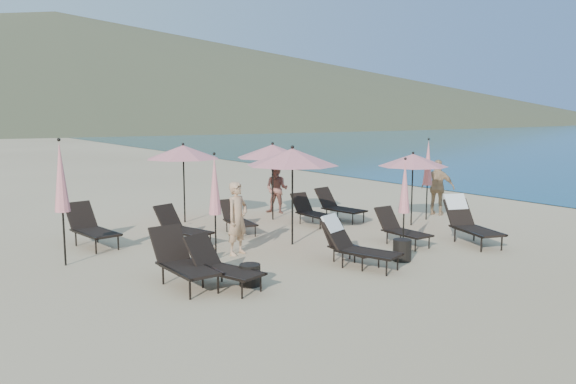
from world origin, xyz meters
TOP-DOWN VIEW (x-y plane):
  - ground at (0.00, 0.00)m, footprint 800.00×800.00m
  - volcanic_headland at (71.37, 302.62)m, footprint 690.00×690.00m
  - lounger_0 at (-4.89, 0.40)m, footprint 0.77×1.85m
  - lounger_1 at (-4.34, -0.14)m, footprint 1.08×1.74m
  - lounger_2 at (-1.16, -0.14)m, footprint 0.59×1.51m
  - lounger_3 at (-1.27, -0.47)m, footprint 1.15×1.83m
  - lounger_4 at (1.07, 0.45)m, footprint 0.60×1.54m
  - lounger_5 at (2.64, -0.39)m, footprint 1.23×1.99m
  - lounger_6 at (-5.43, 4.70)m, footprint 0.97×1.89m
  - lounger_7 at (-3.47, 3.66)m, footprint 1.09×1.75m
  - lounger_8 at (-1.63, 4.04)m, footprint 0.78×1.56m
  - lounger_9 at (0.76, 3.81)m, footprint 0.62×1.55m
  - lounger_10 at (1.87, 3.89)m, footprint 0.91×1.76m
  - umbrella_open_0 at (-1.19, 2.01)m, footprint 2.33×2.33m
  - umbrella_open_1 at (3.14, 2.04)m, footprint 2.04×2.04m
  - umbrella_open_2 at (-2.21, 6.28)m, footprint 2.25×2.25m
  - umbrella_open_3 at (0.25, 5.14)m, footprint 2.25×2.25m
  - umbrella_closed_0 at (0.44, -0.23)m, footprint 0.27×0.27m
  - umbrella_closed_1 at (4.19, 2.40)m, footprint 0.30×0.30m
  - umbrella_closed_2 at (-6.41, 3.17)m, footprint 0.32×0.32m
  - umbrella_closed_3 at (-3.48, 1.75)m, footprint 0.29×0.29m
  - side_table_0 at (-3.83, -0.36)m, footprint 0.41×0.41m
  - side_table_1 at (-0.08, -0.71)m, footprint 0.41×0.41m
  - beachgoer_a at (-2.83, 1.91)m, footprint 0.73×0.61m
  - beachgoer_b at (0.97, 6.01)m, footprint 0.96×1.00m
  - beachgoer_c at (5.14, 2.79)m, footprint 0.92×1.14m

SIDE VIEW (x-z plane):
  - ground at x=0.00m, z-range 0.00..0.00m
  - side_table_0 at x=-3.83m, z-range 0.00..0.42m
  - side_table_1 at x=-0.08m, z-range 0.00..0.49m
  - lounger_8 at x=-1.63m, z-range -0.03..0.83m
  - lounger_2 at x=-1.16m, z-range -0.03..0.84m
  - lounger_4 at x=1.07m, z-range -0.03..0.86m
  - lounger_9 at x=0.76m, z-range -0.03..0.86m
  - lounger_1 at x=-4.34m, z-range -0.03..0.91m
  - lounger_7 at x=-3.47m, z-range -0.03..0.91m
  - lounger_10 at x=1.87m, z-range -0.03..0.93m
  - lounger_6 at x=-5.43m, z-range -0.03..1.01m
  - lounger_0 at x=-4.89m, z-range -0.03..1.01m
  - lounger_3 at x=-1.27m, z-range -0.02..1.05m
  - lounger_5 at x=2.64m, z-range -0.03..1.14m
  - beachgoer_b at x=0.97m, z-range 0.00..1.62m
  - beachgoer_a at x=-2.83m, z-range 0.00..1.72m
  - beachgoer_c at x=5.14m, z-range 0.00..1.81m
  - umbrella_closed_0 at x=0.44m, z-range 0.45..2.73m
  - umbrella_closed_3 at x=-3.48m, z-range 0.48..2.92m
  - umbrella_closed_1 at x=4.19m, z-range 0.50..3.05m
  - umbrella_closed_2 at x=-6.41m, z-range 0.54..3.32m
  - umbrella_open_1 at x=3.14m, z-range 0.84..3.03m
  - umbrella_open_3 at x=0.25m, z-range 0.93..3.35m
  - umbrella_open_2 at x=-2.21m, z-range 0.93..3.36m
  - umbrella_open_0 at x=-1.19m, z-range 0.96..3.47m
  - volcanic_headland at x=71.37m, z-range -1.01..53.99m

